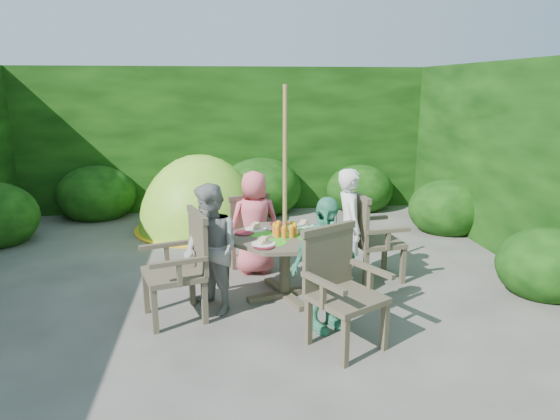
{
  "coord_description": "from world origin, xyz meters",
  "views": [
    {
      "loc": [
        -0.12,
        -5.25,
        2.19
      ],
      "look_at": [
        0.54,
        0.06,
        0.85
      ],
      "focal_mm": 32.0,
      "sensor_mm": 36.0,
      "label": 1
    }
  ],
  "objects": [
    {
      "name": "garden_chair_back",
      "position": [
        0.18,
        0.7,
        0.47
      ],
      "size": [
        0.65,
        0.6,
        0.88
      ],
      "rotation": [
        0.0,
        0.0,
        3.45
      ],
      "color": "#3F3829",
      "rests_on": "ground"
    },
    {
      "name": "garden_chair_front",
      "position": [
        0.87,
        -1.38,
        0.53
      ],
      "size": [
        0.77,
        0.74,
        0.99
      ],
      "rotation": [
        0.0,
        0.0,
        0.51
      ],
      "color": "#3F3829",
      "rests_on": "ground"
    },
    {
      "name": "child_right",
      "position": [
        1.29,
        -0.08,
        0.66
      ],
      "size": [
        0.32,
        0.48,
        1.32
      ],
      "primitive_type": "imported",
      "rotation": [
        0.0,
        0.0,
        1.56
      ],
      "color": "white",
      "rests_on": "ground"
    },
    {
      "name": "child_left",
      "position": [
        -0.22,
        -0.6,
        0.64
      ],
      "size": [
        0.76,
        0.79,
        1.28
      ],
      "primitive_type": "imported",
      "rotation": [
        0.0,
        0.0,
        -0.96
      ],
      "color": "gray",
      "rests_on": "ground"
    },
    {
      "name": "child_back",
      "position": [
        0.28,
        0.42,
        0.62
      ],
      "size": [
        0.65,
        0.47,
        1.23
      ],
      "primitive_type": "imported",
      "rotation": [
        0.0,
        0.0,
        3.28
      ],
      "color": "#EA616F",
      "rests_on": "ground"
    },
    {
      "name": "garden_chair_left",
      "position": [
        -0.5,
        -0.7,
        0.53
      ],
      "size": [
        0.68,
        0.73,
        1.0
      ],
      "rotation": [
        0.0,
        0.0,
        -1.27
      ],
      "color": "#3F3829",
      "rests_on": "ground"
    },
    {
      "name": "hedge_enclosure",
      "position": [
        0.0,
        1.33,
        1.25
      ],
      "size": [
        9.0,
        9.0,
        2.5
      ],
      "color": "black",
      "rests_on": "ground"
    },
    {
      "name": "dome_tent",
      "position": [
        -0.42,
        2.39,
        0.0
      ],
      "size": [
        2.38,
        2.38,
        2.33
      ],
      "rotation": [
        0.0,
        0.0,
        0.3
      ],
      "color": "#79CC27",
      "rests_on": "ground"
    },
    {
      "name": "patio_table",
      "position": [
        0.54,
        -0.34,
        0.57
      ],
      "size": [
        1.48,
        1.48,
        0.81
      ],
      "rotation": [
        0.0,
        0.0,
        0.33
      ],
      "color": "#3F3829",
      "rests_on": "ground"
    },
    {
      "name": "garden_chair_right",
      "position": [
        1.57,
        0.03,
        0.52
      ],
      "size": [
        0.6,
        0.66,
        0.98
      ],
      "rotation": [
        0.0,
        0.0,
        1.71
      ],
      "color": "#3F3829",
      "rests_on": "ground"
    },
    {
      "name": "parasol_pole",
      "position": [
        0.54,
        -0.34,
        1.1
      ],
      "size": [
        0.06,
        0.06,
        2.2
      ],
      "primitive_type": "cylinder",
      "rotation": [
        0.0,
        0.0,
        0.33
      ],
      "color": "olive",
      "rests_on": "ground"
    },
    {
      "name": "ground",
      "position": [
        0.0,
        0.0,
        0.0
      ],
      "size": [
        60.0,
        60.0,
        0.0
      ],
      "primitive_type": "plane",
      "color": "#4A4842",
      "rests_on": "ground"
    },
    {
      "name": "child_front",
      "position": [
        0.79,
        -1.1,
        0.62
      ],
      "size": [
        0.79,
        0.62,
        1.25
      ],
      "primitive_type": "imported",
      "rotation": [
        0.0,
        0.0,
        0.51
      ],
      "color": "#4AAC85",
      "rests_on": "ground"
    }
  ]
}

